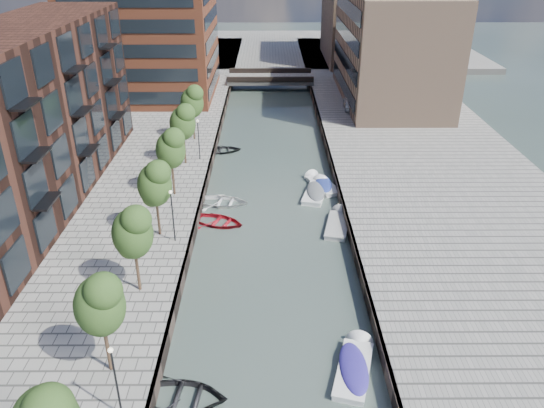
{
  "coord_description": "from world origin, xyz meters",
  "views": [
    {
      "loc": [
        -0.21,
        -9.82,
        21.28
      ],
      "look_at": [
        0.0,
        25.03,
        3.5
      ],
      "focal_mm": 35.0,
      "sensor_mm": 36.0,
      "label": 1
    }
  ],
  "objects_px": {
    "tree_2": "(132,231)",
    "sloop_4": "(222,152)",
    "motorboat_4": "(316,191)",
    "motorboat_3": "(321,184)",
    "sloop_1": "(183,401)",
    "bridge": "(270,78)",
    "tree_1": "(99,302)",
    "sloop_2": "(219,224)",
    "motorboat_2": "(338,223)",
    "tree_4": "(170,147)",
    "sloop_3": "(222,204)",
    "motorboat_0": "(355,365)",
    "tree_3": "(154,182)",
    "car": "(351,103)",
    "tree_6": "(192,101)",
    "tree_5": "(182,121)"
  },
  "relations": [
    {
      "from": "sloop_4",
      "to": "motorboat_4",
      "type": "bearing_deg",
      "value": -144.91
    },
    {
      "from": "sloop_1",
      "to": "tree_5",
      "type": "bearing_deg",
      "value": 13.71
    },
    {
      "from": "tree_1",
      "to": "sloop_3",
      "type": "bearing_deg",
      "value": 78.72
    },
    {
      "from": "tree_4",
      "to": "sloop_3",
      "type": "distance_m",
      "value": 6.75
    },
    {
      "from": "sloop_1",
      "to": "car",
      "type": "xyz_separation_m",
      "value": [
        15.07,
        47.4,
        1.74
      ]
    },
    {
      "from": "tree_1",
      "to": "sloop_2",
      "type": "relative_size",
      "value": 1.38
    },
    {
      "from": "tree_4",
      "to": "sloop_1",
      "type": "bearing_deg",
      "value": -80.22
    },
    {
      "from": "motorboat_0",
      "to": "motorboat_2",
      "type": "distance_m",
      "value": 16.24
    },
    {
      "from": "tree_2",
      "to": "tree_4",
      "type": "distance_m",
      "value": 14.0
    },
    {
      "from": "tree_1",
      "to": "car",
      "type": "height_order",
      "value": "tree_1"
    },
    {
      "from": "motorboat_2",
      "to": "sloop_4",
      "type": "bearing_deg",
      "value": 123.44
    },
    {
      "from": "sloop_4",
      "to": "car",
      "type": "relative_size",
      "value": 0.95
    },
    {
      "from": "sloop_1",
      "to": "bridge",
      "type": "bearing_deg",
      "value": 1.95
    },
    {
      "from": "sloop_1",
      "to": "tree_6",
      "type": "bearing_deg",
      "value": 12.28
    },
    {
      "from": "tree_5",
      "to": "tree_6",
      "type": "distance_m",
      "value": 7.0
    },
    {
      "from": "sloop_2",
      "to": "motorboat_0",
      "type": "relative_size",
      "value": 0.84
    },
    {
      "from": "tree_1",
      "to": "sloop_3",
      "type": "xyz_separation_m",
      "value": [
        4.16,
        20.87,
        -5.31
      ]
    },
    {
      "from": "tree_3",
      "to": "motorboat_4",
      "type": "bearing_deg",
      "value": 35.58
    },
    {
      "from": "tree_4",
      "to": "tree_5",
      "type": "height_order",
      "value": "same"
    },
    {
      "from": "bridge",
      "to": "tree_1",
      "type": "height_order",
      "value": "tree_1"
    },
    {
      "from": "bridge",
      "to": "tree_3",
      "type": "distance_m",
      "value": 47.92
    },
    {
      "from": "tree_2",
      "to": "tree_6",
      "type": "bearing_deg",
      "value": 90.0
    },
    {
      "from": "sloop_1",
      "to": "tree_2",
      "type": "bearing_deg",
      "value": 31.19
    },
    {
      "from": "bridge",
      "to": "sloop_4",
      "type": "xyz_separation_m",
      "value": [
        -5.33,
        -27.43,
        -1.39
      ]
    },
    {
      "from": "bridge",
      "to": "tree_6",
      "type": "xyz_separation_m",
      "value": [
        -8.5,
        -26.0,
        3.92
      ]
    },
    {
      "from": "sloop_3",
      "to": "motorboat_0",
      "type": "bearing_deg",
      "value": -147.72
    },
    {
      "from": "sloop_2",
      "to": "motorboat_3",
      "type": "relative_size",
      "value": 0.86
    },
    {
      "from": "tree_5",
      "to": "motorboat_2",
      "type": "height_order",
      "value": "tree_5"
    },
    {
      "from": "motorboat_4",
      "to": "bridge",
      "type": "bearing_deg",
      "value": 96.22
    },
    {
      "from": "motorboat_3",
      "to": "tree_5",
      "type": "bearing_deg",
      "value": 165.83
    },
    {
      "from": "tree_5",
      "to": "bridge",
      "type": "bearing_deg",
      "value": 75.56
    },
    {
      "from": "tree_6",
      "to": "motorboat_2",
      "type": "xyz_separation_m",
      "value": [
        13.96,
        -17.79,
        -5.21
      ]
    },
    {
      "from": "sloop_4",
      "to": "motorboat_4",
      "type": "height_order",
      "value": "motorboat_4"
    },
    {
      "from": "motorboat_4",
      "to": "motorboat_3",
      "type": "bearing_deg",
      "value": 69.71
    },
    {
      "from": "bridge",
      "to": "tree_6",
      "type": "relative_size",
      "value": 2.18
    },
    {
      "from": "bridge",
      "to": "sloop_1",
      "type": "distance_m",
      "value": 62.43
    },
    {
      "from": "motorboat_0",
      "to": "car",
      "type": "distance_m",
      "value": 45.58
    },
    {
      "from": "bridge",
      "to": "motorboat_0",
      "type": "relative_size",
      "value": 2.55
    },
    {
      "from": "sloop_2",
      "to": "motorboat_2",
      "type": "xyz_separation_m",
      "value": [
        9.84,
        -0.11,
        0.09
      ]
    },
    {
      "from": "tree_1",
      "to": "motorboat_3",
      "type": "distance_m",
      "value": 28.45
    },
    {
      "from": "tree_4",
      "to": "car",
      "type": "height_order",
      "value": "tree_4"
    },
    {
      "from": "tree_2",
      "to": "sloop_4",
      "type": "height_order",
      "value": "tree_2"
    },
    {
      "from": "sloop_1",
      "to": "tree_4",
      "type": "bearing_deg",
      "value": 16.02
    },
    {
      "from": "tree_4",
      "to": "sloop_2",
      "type": "relative_size",
      "value": 1.38
    },
    {
      "from": "sloop_1",
      "to": "motorboat_4",
      "type": "bearing_deg",
      "value": -13.69
    },
    {
      "from": "sloop_1",
      "to": "motorboat_2",
      "type": "relative_size",
      "value": 0.93
    },
    {
      "from": "tree_1",
      "to": "motorboat_3",
      "type": "xyz_separation_m",
      "value": [
        13.24,
        24.66,
        -5.12
      ]
    },
    {
      "from": "motorboat_0",
      "to": "car",
      "type": "height_order",
      "value": "car"
    },
    {
      "from": "tree_1",
      "to": "sloop_4",
      "type": "bearing_deg",
      "value": 84.61
    },
    {
      "from": "sloop_3",
      "to": "motorboat_0",
      "type": "height_order",
      "value": "motorboat_0"
    }
  ]
}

